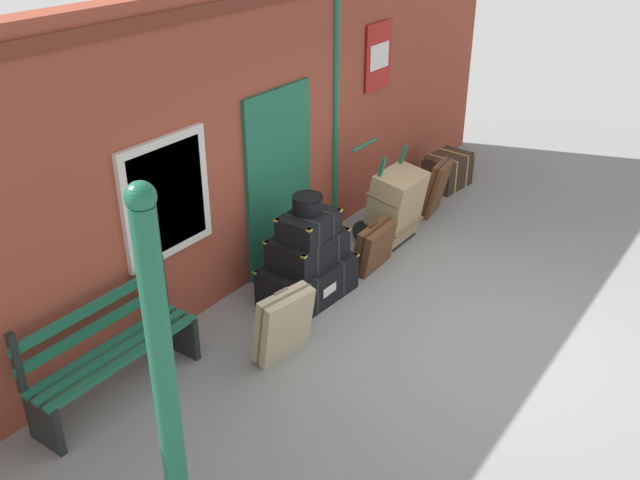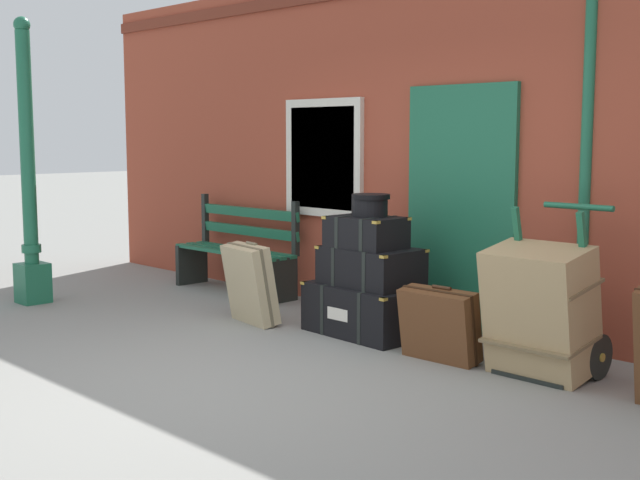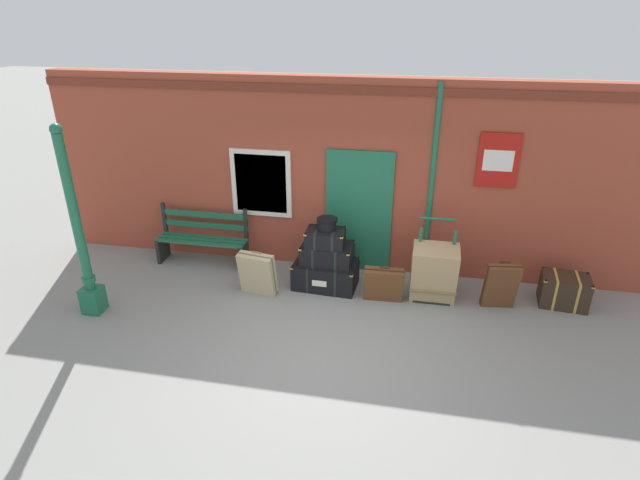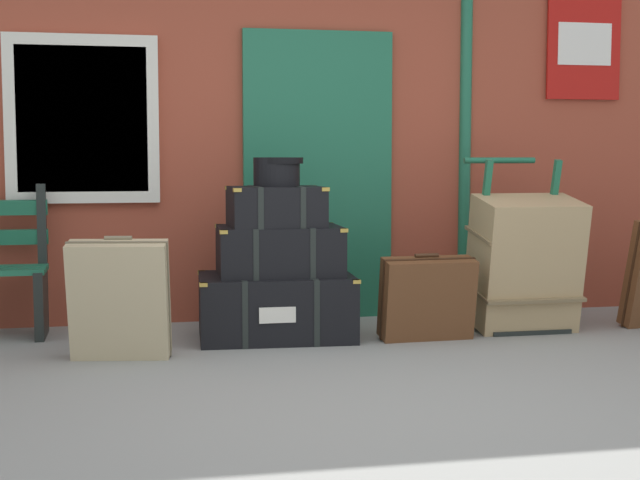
# 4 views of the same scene
# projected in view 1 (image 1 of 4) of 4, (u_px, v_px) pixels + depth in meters

# --- Properties ---
(ground_plane) EXTENTS (60.00, 60.00, 0.00)m
(ground_plane) POSITION_uv_depth(u_px,v_px,m) (464.00, 337.00, 7.02)
(ground_plane) COLOR gray
(brick_facade) EXTENTS (10.40, 0.35, 3.20)m
(brick_facade) POSITION_uv_depth(u_px,v_px,m) (256.00, 135.00, 7.61)
(brick_facade) COLOR #9E422D
(brick_facade) RESTS_ON ground
(lamp_post) EXTENTS (0.28, 0.28, 2.81)m
(lamp_post) POSITION_uv_depth(u_px,v_px,m) (174.00, 457.00, 4.14)
(lamp_post) COLOR #1E6647
(lamp_post) RESTS_ON ground
(platform_bench) EXTENTS (1.60, 0.43, 1.01)m
(platform_bench) POSITION_uv_depth(u_px,v_px,m) (111.00, 352.00, 6.07)
(platform_bench) COLOR #1E6647
(platform_bench) RESTS_ON ground
(steamer_trunk_base) EXTENTS (1.05, 0.71, 0.43)m
(steamer_trunk_base) POSITION_uv_depth(u_px,v_px,m) (308.00, 279.00, 7.61)
(steamer_trunk_base) COLOR black
(steamer_trunk_base) RESTS_ON ground
(steamer_trunk_middle) EXTENTS (0.83, 0.58, 0.33)m
(steamer_trunk_middle) POSITION_uv_depth(u_px,v_px,m) (308.00, 248.00, 7.46)
(steamer_trunk_middle) COLOR black
(steamer_trunk_middle) RESTS_ON steamer_trunk_base
(steamer_trunk_top) EXTENTS (0.62, 0.46, 0.27)m
(steamer_trunk_top) POSITION_uv_depth(u_px,v_px,m) (309.00, 225.00, 7.29)
(steamer_trunk_top) COLOR black
(steamer_trunk_top) RESTS_ON steamer_trunk_middle
(round_hatbox) EXTENTS (0.32, 0.32, 0.19)m
(round_hatbox) POSITION_uv_depth(u_px,v_px,m) (307.00, 203.00, 7.21)
(round_hatbox) COLOR black
(round_hatbox) RESTS_ON steamer_trunk_top
(porters_trolley) EXTENTS (0.71, 0.65, 1.19)m
(porters_trolley) POSITION_uv_depth(u_px,v_px,m) (382.00, 217.00, 8.86)
(porters_trolley) COLOR black
(porters_trolley) RESTS_ON ground
(large_brown_trunk) EXTENTS (0.70, 0.58, 0.94)m
(large_brown_trunk) POSITION_uv_depth(u_px,v_px,m) (395.00, 206.00, 8.67)
(large_brown_trunk) COLOR tan
(large_brown_trunk) RESTS_ON ground
(suitcase_tan) EXTENTS (0.51, 0.36, 0.78)m
(suitcase_tan) POSITION_uv_depth(u_px,v_px,m) (436.00, 188.00, 9.39)
(suitcase_tan) COLOR brown
(suitcase_tan) RESTS_ON ground
(suitcase_beige) EXTENTS (0.61, 0.39, 0.73)m
(suitcase_beige) POSITION_uv_depth(u_px,v_px,m) (283.00, 325.00, 6.58)
(suitcase_beige) COLOR tan
(suitcase_beige) RESTS_ON ground
(suitcase_oxblood) EXTENTS (0.62, 0.30, 0.57)m
(suitcase_oxblood) POSITION_uv_depth(u_px,v_px,m) (374.00, 247.00, 8.14)
(suitcase_oxblood) COLOR brown
(suitcase_oxblood) RESTS_ON ground
(corner_trunk) EXTENTS (0.74, 0.56, 0.49)m
(corner_trunk) POSITION_uv_depth(u_px,v_px,m) (447.00, 171.00, 10.32)
(corner_trunk) COLOR #332319
(corner_trunk) RESTS_ON ground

